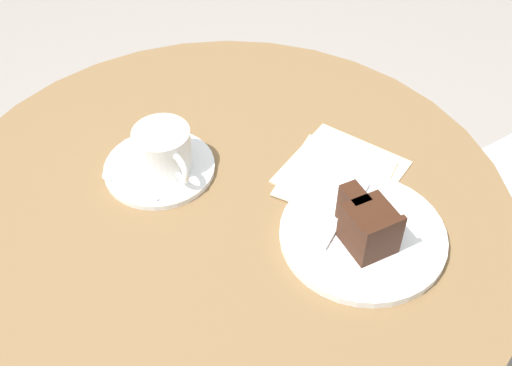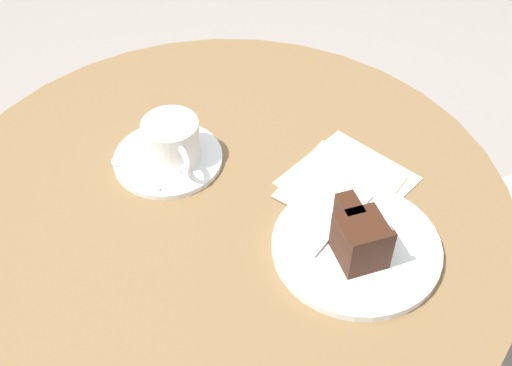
{
  "view_description": "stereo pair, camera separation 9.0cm",
  "coord_description": "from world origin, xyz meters",
  "px_view_note": "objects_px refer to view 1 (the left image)",
  "views": [
    {
      "loc": [
        0.54,
        -0.31,
        1.4
      ],
      "look_at": [
        0.02,
        0.05,
        0.75
      ],
      "focal_mm": 45.0,
      "sensor_mm": 36.0,
      "label": 1
    },
    {
      "loc": [
        0.58,
        -0.23,
        1.4
      ],
      "look_at": [
        0.02,
        0.05,
        0.75
      ],
      "focal_mm": 45.0,
      "sensor_mm": 36.0,
      "label": 2
    }
  ],
  "objects_px": {
    "teaspoon": "(123,183)",
    "napkin": "(339,175)",
    "saucer": "(160,168)",
    "cake_plate": "(363,235)",
    "fork": "(349,205)",
    "coffee_cup": "(163,149)",
    "cake_slice": "(367,225)"
  },
  "relations": [
    {
      "from": "teaspoon",
      "to": "fork",
      "type": "height_order",
      "value": "fork"
    },
    {
      "from": "cake_plate",
      "to": "cake_slice",
      "type": "relative_size",
      "value": 2.33
    },
    {
      "from": "coffee_cup",
      "to": "cake_slice",
      "type": "distance_m",
      "value": 0.32
    },
    {
      "from": "cake_plate",
      "to": "fork",
      "type": "xyz_separation_m",
      "value": [
        -0.05,
        0.01,
        0.01
      ]
    },
    {
      "from": "teaspoon",
      "to": "fork",
      "type": "distance_m",
      "value": 0.33
    },
    {
      "from": "napkin",
      "to": "teaspoon",
      "type": "bearing_deg",
      "value": -120.03
    },
    {
      "from": "coffee_cup",
      "to": "napkin",
      "type": "relative_size",
      "value": 0.52
    },
    {
      "from": "teaspoon",
      "to": "napkin",
      "type": "distance_m",
      "value": 0.32
    },
    {
      "from": "saucer",
      "to": "coffee_cup",
      "type": "height_order",
      "value": "coffee_cup"
    },
    {
      "from": "teaspoon",
      "to": "cake_slice",
      "type": "xyz_separation_m",
      "value": [
        0.28,
        0.22,
        0.03
      ]
    },
    {
      "from": "saucer",
      "to": "fork",
      "type": "bearing_deg",
      "value": 38.16
    },
    {
      "from": "teaspoon",
      "to": "fork",
      "type": "xyz_separation_m",
      "value": [
        0.23,
        0.24,
        0.0
      ]
    },
    {
      "from": "coffee_cup",
      "to": "fork",
      "type": "relative_size",
      "value": 0.88
    },
    {
      "from": "saucer",
      "to": "napkin",
      "type": "distance_m",
      "value": 0.27
    },
    {
      "from": "coffee_cup",
      "to": "napkin",
      "type": "distance_m",
      "value": 0.27
    },
    {
      "from": "coffee_cup",
      "to": "cake_plate",
      "type": "xyz_separation_m",
      "value": [
        0.27,
        0.16,
        -0.04
      ]
    },
    {
      "from": "teaspoon",
      "to": "napkin",
      "type": "bearing_deg",
      "value": -144.23
    },
    {
      "from": "fork",
      "to": "cake_plate",
      "type": "bearing_deg",
      "value": -133.46
    },
    {
      "from": "cake_slice",
      "to": "teaspoon",
      "type": "bearing_deg",
      "value": -142.24
    },
    {
      "from": "teaspoon",
      "to": "coffee_cup",
      "type": "bearing_deg",
      "value": -116.26
    },
    {
      "from": "coffee_cup",
      "to": "teaspoon",
      "type": "bearing_deg",
      "value": -92.06
    },
    {
      "from": "coffee_cup",
      "to": "fork",
      "type": "xyz_separation_m",
      "value": [
        0.22,
        0.17,
        -0.03
      ]
    },
    {
      "from": "napkin",
      "to": "coffee_cup",
      "type": "bearing_deg",
      "value": -127.27
    },
    {
      "from": "saucer",
      "to": "fork",
      "type": "relative_size",
      "value": 1.27
    },
    {
      "from": "cake_plate",
      "to": "fork",
      "type": "height_order",
      "value": "fork"
    },
    {
      "from": "coffee_cup",
      "to": "cake_slice",
      "type": "relative_size",
      "value": 1.18
    },
    {
      "from": "teaspoon",
      "to": "cake_plate",
      "type": "bearing_deg",
      "value": -164.27
    },
    {
      "from": "saucer",
      "to": "fork",
      "type": "xyz_separation_m",
      "value": [
        0.23,
        0.18,
        0.01
      ]
    },
    {
      "from": "fork",
      "to": "teaspoon",
      "type": "bearing_deg",
      "value": 109.98
    },
    {
      "from": "saucer",
      "to": "teaspoon",
      "type": "bearing_deg",
      "value": -86.92
    },
    {
      "from": "saucer",
      "to": "cake_plate",
      "type": "bearing_deg",
      "value": 30.95
    },
    {
      "from": "saucer",
      "to": "napkin",
      "type": "bearing_deg",
      "value": 52.73
    }
  ]
}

